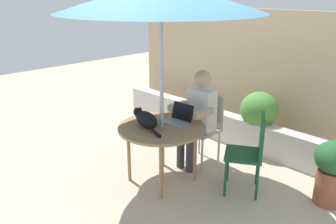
{
  "coord_description": "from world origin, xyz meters",
  "views": [
    {
      "loc": [
        2.74,
        -2.56,
        2.19
      ],
      "look_at": [
        0.0,
        0.1,
        0.85
      ],
      "focal_mm": 37.62,
      "sensor_mm": 36.0,
      "label": 1
    }
  ],
  "objects": [
    {
      "name": "ground_plane",
      "position": [
        0.0,
        0.0,
        0.0
      ],
      "size": [
        14.0,
        14.0,
        0.0
      ],
      "primitive_type": "plane",
      "color": "#BCAD93"
    },
    {
      "name": "potted_plant_near_fence",
      "position": [
        1.59,
        0.96,
        0.4
      ],
      "size": [
        0.39,
        0.39,
        0.72
      ],
      "color": "#9E5138",
      "rests_on": "ground"
    },
    {
      "name": "patio_table",
      "position": [
        0.0,
        0.0,
        0.64
      ],
      "size": [
        1.01,
        1.01,
        0.7
      ],
      "color": "#9E754C",
      "rests_on": "ground"
    },
    {
      "name": "laptop",
      "position": [
        0.05,
        0.25,
        0.76
      ],
      "size": [
        0.32,
        0.27,
        0.21
      ],
      "color": "gray",
      "rests_on": "patio_table"
    },
    {
      "name": "potted_plant_by_chair",
      "position": [
        0.31,
        1.57,
        0.51
      ],
      "size": [
        0.52,
        0.52,
        0.85
      ],
      "color": "#9E5138",
      "rests_on": "ground"
    },
    {
      "name": "fence_back",
      "position": [
        0.0,
        2.06,
        0.96
      ],
      "size": [
        5.04,
        0.08,
        1.92
      ],
      "primitive_type": "cube",
      "color": "tan",
      "rests_on": "ground"
    },
    {
      "name": "planter_wall_low",
      "position": [
        0.0,
        1.49,
        0.22
      ],
      "size": [
        4.54,
        0.2,
        0.44
      ],
      "primitive_type": "cube",
      "color": "beige",
      "rests_on": "ground"
    },
    {
      "name": "chair_empty",
      "position": [
        0.86,
        0.54,
        0.54
      ],
      "size": [
        0.55,
        0.55,
        0.91
      ],
      "color": "#194C2D",
      "rests_on": "ground"
    },
    {
      "name": "cat",
      "position": [
        -0.14,
        -0.12,
        0.78
      ],
      "size": [
        0.63,
        0.28,
        0.17
      ],
      "color": "black",
      "rests_on": "patio_table"
    },
    {
      "name": "chair_occupied",
      "position": [
        0.0,
        0.79,
        0.54
      ],
      "size": [
        0.4,
        0.4,
        0.91
      ],
      "color": "#B2A899",
      "rests_on": "ground"
    },
    {
      "name": "person_seated",
      "position": [
        0.0,
        0.63,
        0.71
      ],
      "size": [
        0.48,
        0.48,
        1.25
      ],
      "color": "white",
      "rests_on": "ground"
    }
  ]
}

